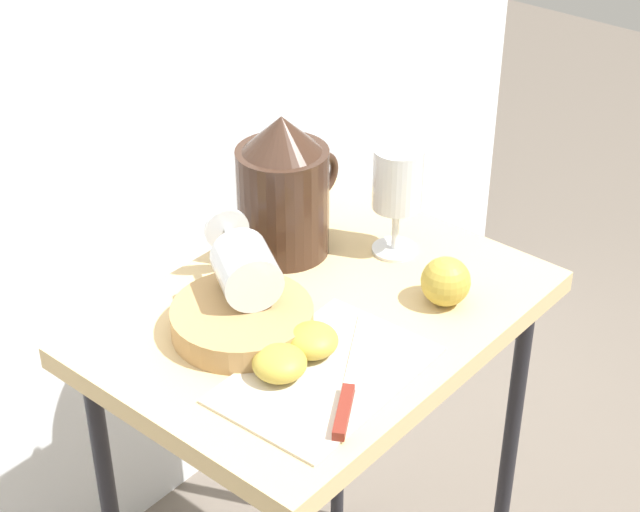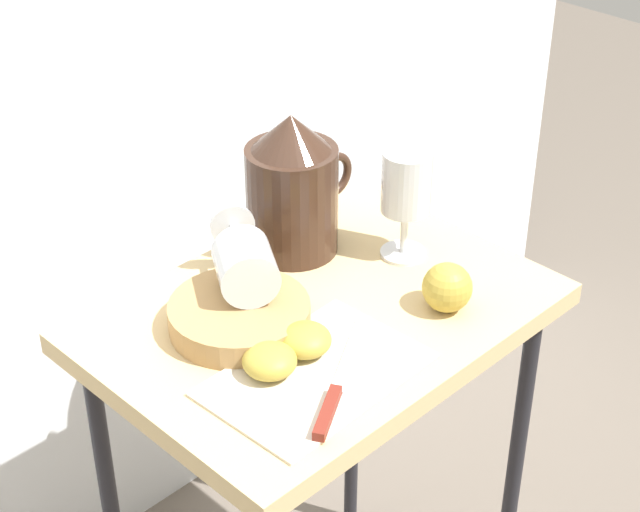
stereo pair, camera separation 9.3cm
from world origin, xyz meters
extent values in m
cube|color=tan|center=(0.00, 0.00, 0.68)|extent=(0.57, 0.42, 0.03)
cylinder|color=black|center=(0.25, -0.17, 0.33)|extent=(0.02, 0.02, 0.67)
cylinder|color=black|center=(0.25, 0.17, 0.33)|extent=(0.02, 0.02, 0.67)
cube|color=beige|center=(-0.10, -0.09, 0.70)|extent=(0.26, 0.18, 0.00)
cylinder|color=#AD8451|center=(-0.10, 0.04, 0.72)|extent=(0.18, 0.18, 0.03)
cylinder|color=#382319|center=(0.08, 0.13, 0.78)|extent=(0.13, 0.13, 0.15)
cylinder|color=orange|center=(0.08, 0.13, 0.75)|extent=(0.12, 0.12, 0.08)
cone|color=#382319|center=(0.08, 0.13, 0.88)|extent=(0.11, 0.11, 0.05)
torus|color=#382319|center=(0.16, 0.13, 0.78)|extent=(0.07, 0.01, 0.07)
cylinder|color=silver|center=(0.17, 0.01, 0.70)|extent=(0.06, 0.06, 0.00)
cylinder|color=silver|center=(0.17, 0.01, 0.74)|extent=(0.01, 0.01, 0.07)
cylinder|color=silver|center=(0.17, 0.01, 0.81)|extent=(0.07, 0.07, 0.09)
cylinder|color=orange|center=(0.17, 0.01, 0.79)|extent=(0.06, 0.06, 0.04)
cylinder|color=silver|center=(-0.07, 0.06, 0.77)|extent=(0.11, 0.11, 0.08)
cylinder|color=silver|center=(-0.04, 0.12, 0.77)|extent=(0.04, 0.06, 0.01)
cylinder|color=silver|center=(-0.02, 0.14, 0.77)|extent=(0.05, 0.04, 0.06)
ellipsoid|color=#B29938|center=(-0.14, -0.06, 0.72)|extent=(0.06, 0.06, 0.04)
ellipsoid|color=#B29938|center=(-0.08, -0.06, 0.72)|extent=(0.06, 0.06, 0.04)
sphere|color=#B29938|center=(0.11, -0.11, 0.73)|extent=(0.06, 0.06, 0.06)
cube|color=silver|center=(-0.04, -0.10, 0.70)|extent=(0.14, 0.09, 0.00)
cube|color=maroon|center=(-0.15, -0.16, 0.71)|extent=(0.08, 0.06, 0.01)
camera|label=1|loc=(-0.84, -0.71, 1.48)|focal=58.99mm
camera|label=2|loc=(-0.78, -0.78, 1.48)|focal=58.99mm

